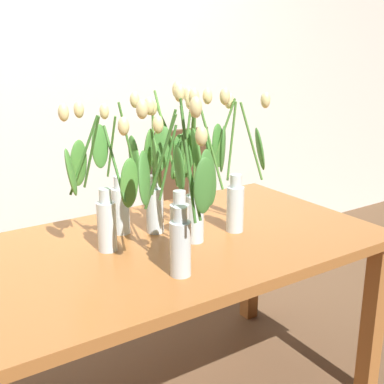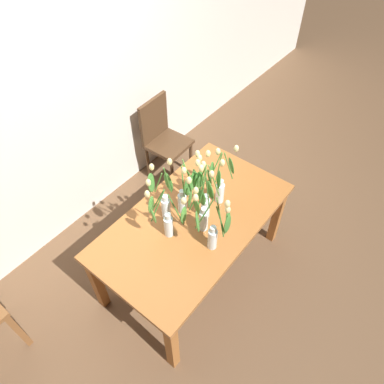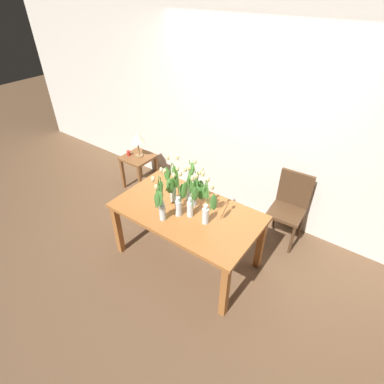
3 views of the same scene
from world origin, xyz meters
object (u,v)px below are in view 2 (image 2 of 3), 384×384
Objects in this scene: dining_table at (194,226)px; tulip_vase_0 at (164,199)px; tulip_vase_5 at (166,219)px; tulip_vase_3 at (202,210)px; tulip_vase_4 at (187,193)px; tulip_vase_2 at (219,182)px; dining_chair at (162,136)px; tulip_vase_1 at (205,194)px; tulip_vase_6 at (214,230)px.

dining_table is 0.35m from tulip_vase_0.
dining_table is 0.38m from tulip_vase_5.
tulip_vase_5 is at bearing 142.32° from tulip_vase_3.
dining_table is at bearing -106.66° from tulip_vase_4.
tulip_vase_4 is (-0.24, 0.12, -0.00)m from tulip_vase_2.
tulip_vase_4 is 1.12× the size of tulip_vase_5.
tulip_vase_5 is (-0.21, 0.16, -0.02)m from tulip_vase_3.
tulip_vase_3 is at bearing -108.88° from tulip_vase_4.
dining_chair is (0.79, 1.05, -0.12)m from dining_table.
tulip_vase_4 is (0.13, -0.12, 0.03)m from tulip_vase_0.
tulip_vase_6 is (-0.21, -0.24, -0.02)m from tulip_vase_1.
tulip_vase_5 is 0.35m from tulip_vase_6.
tulip_vase_1 is at bearing -15.31° from tulip_vase_5.
tulip_vase_1 is 0.14m from tulip_vase_4.
tulip_vase_1 reaches higher than tulip_vase_5.
dining_chair is (1.04, 0.99, -0.41)m from tulip_vase_5.
tulip_vase_1 reaches higher than tulip_vase_0.
tulip_vase_0 is at bearing 137.38° from tulip_vase_4.
tulip_vase_5 is at bearing -136.33° from dining_chair.
tulip_vase_6 is at bearing -124.67° from dining_chair.
tulip_vase_2 is 0.27m from tulip_vase_4.
tulip_vase_1 is 1.01× the size of tulip_vase_3.
tulip_vase_5 is (-0.24, 0.06, 0.29)m from dining_table.
dining_table is at bearing 69.23° from tulip_vase_3.
tulip_vase_5 is at bearing 164.69° from tulip_vase_1.
tulip_vase_0 is 0.31m from tulip_vase_3.
dining_table is 0.41m from tulip_vase_2.
tulip_vase_3 is (-0.13, -0.07, -0.01)m from tulip_vase_1.
dining_chair is (0.52, 1.08, -0.43)m from tulip_vase_2.
dining_chair is (0.77, 0.96, -0.43)m from tulip_vase_4.
tulip_vase_4 reaches higher than tulip_vase_1.
dining_table is 3.05× the size of tulip_vase_5.
tulip_vase_3 is at bearing -78.60° from tulip_vase_0.
tulip_vase_3 reaches higher than tulip_vase_2.
tulip_vase_5 is at bearing -134.71° from tulip_vase_0.
tulip_vase_0 reaches higher than dining_table.
tulip_vase_1 is 0.32m from tulip_vase_6.
tulip_vase_2 is at bearing 11.90° from tulip_vase_3.
tulip_vase_5 is 0.91× the size of tulip_vase_6.
dining_table is 2.75× the size of tulip_vase_1.
tulip_vase_5 is 1.49m from dining_chair.
tulip_vase_6 is at bearing -131.04° from tulip_vase_1.
tulip_vase_2 is at bearing -1.07° from tulip_vase_1.
tulip_vase_0 is 0.97× the size of tulip_vase_2.
tulip_vase_3 reaches higher than tulip_vase_0.
tulip_vase_4 is at bearing 152.83° from tulip_vase_2.
tulip_vase_0 reaches higher than tulip_vase_5.
tulip_vase_0 is 0.94× the size of tulip_vase_3.
tulip_vase_0 is 1.03× the size of tulip_vase_5.
tulip_vase_3 is 1.48m from dining_chair.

